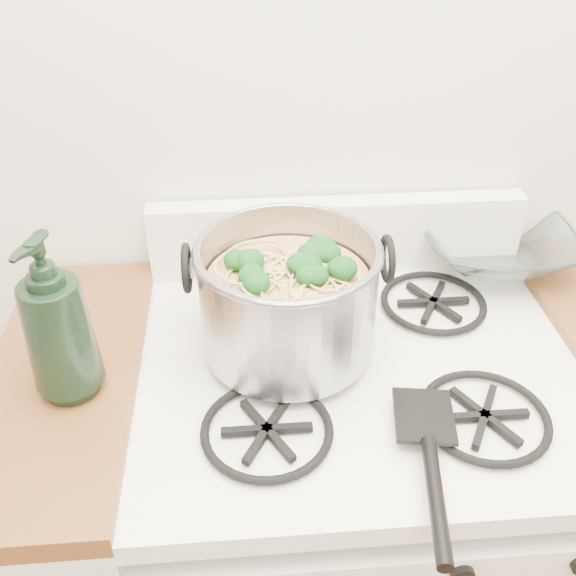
{
  "coord_description": "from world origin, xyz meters",
  "views": [
    {
      "loc": [
        -0.19,
        0.44,
        1.65
      ],
      "look_at": [
        -0.12,
        1.3,
        1.04
      ],
      "focal_mm": 40.0,
      "sensor_mm": 36.0,
      "label": 1
    }
  ],
  "objects_px": {
    "stock_pot": "(288,300)",
    "spatula": "(424,412)",
    "glass_bowl": "(493,252)",
    "bottle": "(56,319)",
    "gas_range": "(346,525)"
  },
  "relations": [
    {
      "from": "stock_pot",
      "to": "spatula",
      "type": "xyz_separation_m",
      "value": [
        0.19,
        -0.19,
        -0.08
      ]
    },
    {
      "from": "stock_pot",
      "to": "glass_bowl",
      "type": "bearing_deg",
      "value": 27.8
    },
    {
      "from": "stock_pot",
      "to": "glass_bowl",
      "type": "relative_size",
      "value": 2.72
    },
    {
      "from": "glass_bowl",
      "to": "bottle",
      "type": "height_order",
      "value": "bottle"
    },
    {
      "from": "gas_range",
      "to": "glass_bowl",
      "type": "distance_m",
      "value": 0.66
    },
    {
      "from": "bottle",
      "to": "gas_range",
      "type": "bearing_deg",
      "value": 23.03
    },
    {
      "from": "spatula",
      "to": "glass_bowl",
      "type": "bearing_deg",
      "value": 68.05
    },
    {
      "from": "glass_bowl",
      "to": "gas_range",
      "type": "bearing_deg",
      "value": -139.6
    },
    {
      "from": "glass_bowl",
      "to": "bottle",
      "type": "bearing_deg",
      "value": -158.47
    },
    {
      "from": "gas_range",
      "to": "spatula",
      "type": "height_order",
      "value": "spatula"
    },
    {
      "from": "stock_pot",
      "to": "spatula",
      "type": "distance_m",
      "value": 0.29
    },
    {
      "from": "stock_pot",
      "to": "bottle",
      "type": "xyz_separation_m",
      "value": [
        -0.35,
        -0.08,
        0.04
      ]
    },
    {
      "from": "gas_range",
      "to": "bottle",
      "type": "distance_m",
      "value": 0.79
    },
    {
      "from": "bottle",
      "to": "stock_pot",
      "type": "bearing_deg",
      "value": 31.16
    },
    {
      "from": "gas_range",
      "to": "stock_pot",
      "type": "bearing_deg",
      "value": 161.14
    }
  ]
}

